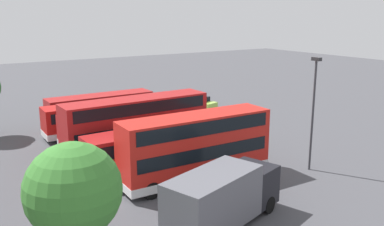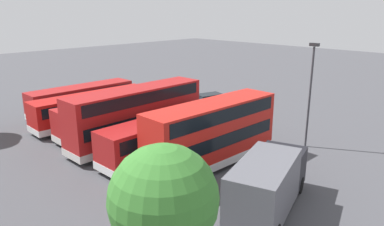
# 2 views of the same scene
# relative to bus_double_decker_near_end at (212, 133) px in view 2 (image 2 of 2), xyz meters

# --- Properties ---
(ground_plane) EXTENTS (140.00, 140.00, 0.00)m
(ground_plane) POSITION_rel_bus_double_decker_near_end_xyz_m (8.95, -8.83, -2.45)
(ground_plane) COLOR #47474C
(bus_double_decker_near_end) EXTENTS (2.85, 10.69, 4.55)m
(bus_double_decker_near_end) POSITION_rel_bus_double_decker_near_end_xyz_m (0.00, 0.00, 0.00)
(bus_double_decker_near_end) COLOR red
(bus_double_decker_near_end) RESTS_ON ground
(bus_single_deck_second) EXTENTS (2.84, 11.85, 2.95)m
(bus_single_deck_second) POSITION_rel_bus_double_decker_near_end_xyz_m (3.60, 0.57, -0.82)
(bus_single_deck_second) COLOR #A51919
(bus_single_deck_second) RESTS_ON ground
(bus_double_decker_third) EXTENTS (2.82, 12.01, 4.55)m
(bus_double_decker_third) POSITION_rel_bus_double_decker_near_end_xyz_m (7.30, 0.87, 0.00)
(bus_double_decker_third) COLOR #A51919
(bus_double_decker_third) RESTS_ON ground
(bus_single_deck_fourth) EXTENTS (2.67, 11.02, 2.95)m
(bus_single_deck_fourth) POSITION_rel_bus_double_decker_near_end_xyz_m (10.55, 0.60, -0.83)
(bus_single_deck_fourth) COLOR #A51919
(bus_single_deck_fourth) RESTS_ON ground
(bus_single_deck_fifth) EXTENTS (2.84, 11.46, 2.95)m
(bus_single_deck_fifth) POSITION_rel_bus_double_decker_near_end_xyz_m (14.28, 0.84, -0.82)
(bus_single_deck_fifth) COLOR #B71411
(bus_single_deck_fifth) RESTS_ON ground
(bus_single_deck_sixth) EXTENTS (2.67, 10.92, 2.95)m
(bus_single_deck_sixth) POSITION_rel_bus_double_decker_near_end_xyz_m (18.09, -0.16, -0.83)
(bus_single_deck_sixth) COLOR #A51919
(bus_single_deck_sixth) RESTS_ON ground
(box_truck_blue) EXTENTS (4.63, 7.90, 3.20)m
(box_truck_blue) POSITION_rel_bus_double_decker_near_end_xyz_m (-6.07, 2.31, -0.74)
(box_truck_blue) COLOR #595960
(box_truck_blue) RESTS_ON ground
(car_hatchback_silver) EXTENTS (2.93, 4.82, 1.43)m
(car_hatchback_silver) POSITION_rel_bus_double_decker_near_end_xyz_m (10.91, -11.55, -1.75)
(car_hatchback_silver) COLOR silver
(car_hatchback_silver) RESTS_ON ground
(car_small_green) EXTENTS (4.71, 2.99, 1.43)m
(car_small_green) POSITION_rel_bus_double_decker_near_end_xyz_m (18.45, -12.42, -1.75)
(car_small_green) COLOR #A5D14C
(car_small_green) RESTS_ON ground
(lamp_post_tall) EXTENTS (0.70, 0.30, 8.13)m
(lamp_post_tall) POSITION_rel_bus_double_decker_near_end_xyz_m (-2.80, -8.00, 2.30)
(lamp_post_tall) COLOR #38383D
(lamp_post_tall) RESTS_ON ground
(waste_bin_yellow) EXTENTS (0.60, 0.60, 0.95)m
(waste_bin_yellow) POSITION_rel_bus_double_decker_near_end_xyz_m (6.00, -9.73, -1.97)
(waste_bin_yellow) COLOR yellow
(waste_bin_yellow) RESTS_ON ground
(tree_leftmost) EXTENTS (3.86, 3.86, 6.25)m
(tree_leftmost) POSITION_rel_bus_double_decker_near_end_xyz_m (-6.97, 10.35, 1.85)
(tree_leftmost) COLOR #4C3823
(tree_leftmost) RESTS_ON ground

